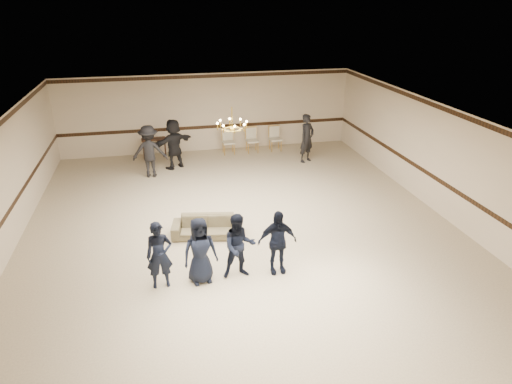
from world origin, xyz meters
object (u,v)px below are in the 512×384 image
(boy_d, at_px, (277,242))
(adult_right, at_px, (307,138))
(console_table, at_px, (154,148))
(chandelier, at_px, (232,118))
(adult_left, at_px, (149,151))
(banquet_chair_mid, at_px, (252,140))
(settee, at_px, (207,227))
(banquet_chair_right, at_px, (275,139))
(boy_b, at_px, (200,251))
(boy_c, at_px, (239,246))
(adult_mid, at_px, (174,144))
(boy_a, at_px, (159,255))
(banquet_chair_left, at_px, (229,142))

(boy_d, xyz_separation_m, adult_right, (3.15, 7.26, 0.15))
(console_table, bearing_deg, chandelier, -70.56)
(chandelier, distance_m, adult_left, 4.61)
(banquet_chair_mid, bearing_deg, settee, -113.52)
(banquet_chair_right, bearing_deg, settee, -121.79)
(boy_b, bearing_deg, boy_c, -10.11)
(boy_d, distance_m, console_table, 9.45)
(boy_c, bearing_deg, settee, 103.97)
(adult_left, relative_size, banquet_chair_right, 1.88)
(adult_left, height_order, adult_mid, same)
(boy_a, bearing_deg, adult_right, 48.33)
(boy_a, distance_m, banquet_chair_mid, 9.72)
(adult_left, height_order, banquet_chair_mid, adult_left)
(adult_right, distance_m, banquet_chair_mid, 2.47)
(adult_left, bearing_deg, boy_d, 117.98)
(boy_d, distance_m, banquet_chair_right, 9.15)
(settee, relative_size, banquet_chair_right, 1.88)
(adult_left, bearing_deg, banquet_chair_right, -154.24)
(boy_c, relative_size, banquet_chair_right, 1.58)
(boy_d, bearing_deg, console_table, 106.59)
(boy_c, height_order, boy_d, same)
(boy_d, height_order, banquet_chair_mid, boy_d)
(boy_c, relative_size, settee, 0.84)
(boy_d, bearing_deg, adult_mid, 104.31)
(adult_mid, bearing_deg, settee, 65.07)
(boy_c, height_order, console_table, boy_c)
(boy_b, relative_size, console_table, 1.67)
(console_table, bearing_deg, adult_right, -20.18)
(settee, distance_m, console_table, 7.08)
(boy_b, relative_size, settee, 0.84)
(boy_b, xyz_separation_m, console_table, (-0.90, 9.05, -0.40))
(adult_right, height_order, console_table, adult_right)
(boy_d, relative_size, adult_right, 0.84)
(banquet_chair_left, height_order, banquet_chair_right, same)
(adult_right, relative_size, banquet_chair_left, 1.88)
(adult_mid, height_order, banquet_chair_mid, adult_mid)
(boy_b, height_order, adult_mid, adult_mid)
(boy_d, bearing_deg, chandelier, 96.56)
(console_table, bearing_deg, boy_a, -93.22)
(chandelier, distance_m, settee, 3.15)
(chandelier, xyz_separation_m, boy_d, (0.41, -3.56, -2.08))
(boy_c, xyz_separation_m, console_table, (-1.80, 9.05, -0.40))
(chandelier, height_order, banquet_chair_mid, chandelier)
(boy_c, bearing_deg, adult_right, 61.20)
(boy_a, relative_size, settee, 0.84)
(boy_a, height_order, banquet_chair_left, boy_a)
(chandelier, height_order, boy_b, chandelier)
(adult_mid, distance_m, banquet_chair_left, 2.59)
(boy_c, distance_m, banquet_chair_left, 8.94)
(adult_right, bearing_deg, adult_left, 152.32)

